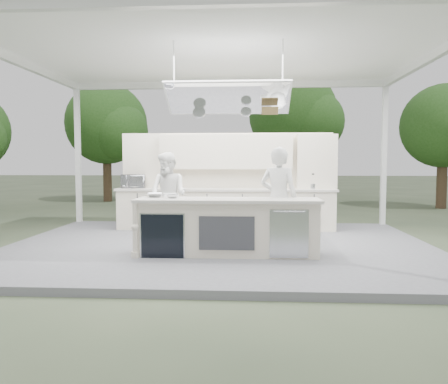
# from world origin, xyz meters

# --- Properties ---
(ground) EXTENTS (90.00, 90.00, 0.00)m
(ground) POSITION_xyz_m (0.00, 0.00, 0.00)
(ground) COLOR #4A543A
(ground) RESTS_ON ground
(stage_deck) EXTENTS (8.00, 6.00, 0.12)m
(stage_deck) POSITION_xyz_m (0.00, 0.00, 0.06)
(stage_deck) COLOR slate
(stage_deck) RESTS_ON ground
(tent) EXTENTS (8.20, 6.20, 3.86)m
(tent) POSITION_xyz_m (0.00, -0.01, 3.71)
(tent) COLOR white
(tent) RESTS_ON ground
(demo_island) EXTENTS (3.10, 0.79, 0.95)m
(demo_island) POSITION_xyz_m (0.18, -0.91, 0.60)
(demo_island) COLOR beige
(demo_island) RESTS_ON stage_deck
(back_counter) EXTENTS (5.08, 0.72, 0.95)m
(back_counter) POSITION_xyz_m (0.00, 1.90, 0.60)
(back_counter) COLOR beige
(back_counter) RESTS_ON stage_deck
(back_wall_unit) EXTENTS (5.05, 0.48, 2.25)m
(back_wall_unit) POSITION_xyz_m (0.44, 2.11, 1.57)
(back_wall_unit) COLOR beige
(back_wall_unit) RESTS_ON stage_deck
(tree_cluster) EXTENTS (19.55, 9.40, 5.85)m
(tree_cluster) POSITION_xyz_m (-0.16, 9.77, 3.29)
(tree_cluster) COLOR #473A23
(tree_cluster) RESTS_ON ground
(head_chef) EXTENTS (0.78, 0.63, 1.84)m
(head_chef) POSITION_xyz_m (1.08, -0.46, 1.04)
(head_chef) COLOR silver
(head_chef) RESTS_ON stage_deck
(sous_chef) EXTENTS (1.06, 0.97, 1.77)m
(sous_chef) POSITION_xyz_m (-1.13, 0.79, 1.00)
(sous_chef) COLOR white
(sous_chef) RESTS_ON stage_deck
(toaster_oven) EXTENTS (0.64, 0.51, 0.31)m
(toaster_oven) POSITION_xyz_m (-2.20, 1.96, 1.23)
(toaster_oven) COLOR silver
(toaster_oven) RESTS_ON back_counter
(bowl_large) EXTENTS (0.35, 0.35, 0.07)m
(bowl_large) POSITION_xyz_m (-1.10, -0.65, 1.11)
(bowl_large) COLOR #BBBDC2
(bowl_large) RESTS_ON demo_island
(bowl_small) EXTENTS (0.23, 0.23, 0.06)m
(bowl_small) POSITION_xyz_m (-0.76, -0.81, 1.10)
(bowl_small) COLOR silver
(bowl_small) RESTS_ON demo_island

